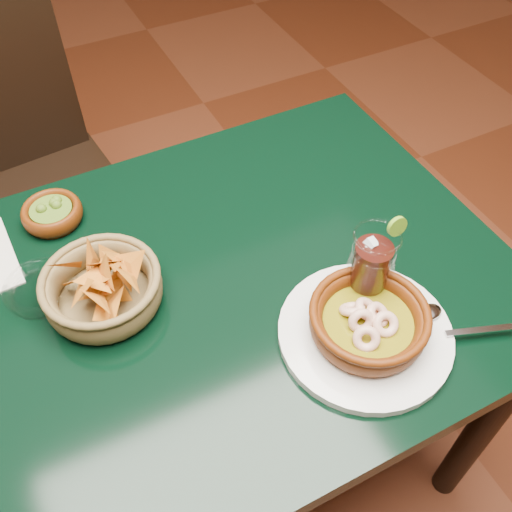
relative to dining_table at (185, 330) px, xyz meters
name	(u,v)px	position (x,y,z in m)	size (l,w,h in m)	color
ground	(207,461)	(0.00, 0.00, -0.65)	(7.00, 7.00, 0.00)	#471C0C
dining_table	(185,330)	(0.00, 0.00, 0.00)	(1.20, 0.80, 0.75)	black
dining_chair	(28,179)	(-0.17, 0.71, -0.12)	(0.49, 0.49, 0.97)	black
shrimp_plate	(368,325)	(0.24, -0.21, 0.13)	(0.37, 0.29, 0.08)	silver
chip_basket	(103,288)	(-0.11, 0.05, 0.14)	(0.24, 0.24, 0.14)	brown
guacamole_ramekin	(52,213)	(-0.15, 0.29, 0.12)	(0.13, 0.13, 0.05)	#4A1C05
cola_drink	(370,269)	(0.29, -0.14, 0.18)	(0.16, 0.16, 0.18)	white
glass_ashtray	(41,288)	(-0.21, 0.12, 0.11)	(0.14, 0.14, 0.03)	white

